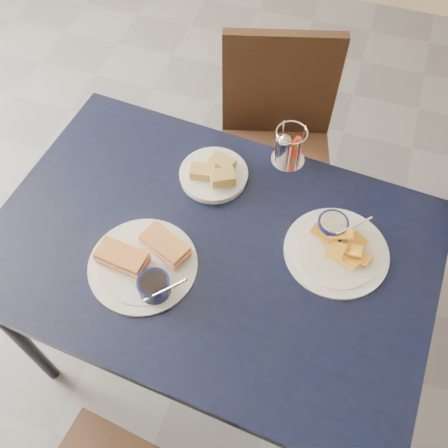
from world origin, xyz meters
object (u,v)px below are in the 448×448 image
(chair_far, at_px, (282,136))
(sandwich_plate, at_px, (145,263))
(dining_table, at_px, (211,255))
(bread_basket, at_px, (214,174))
(condiment_caddy, at_px, (288,148))
(plantain_plate, at_px, (336,244))

(chair_far, relative_size, sandwich_plate, 2.90)
(dining_table, height_order, bread_basket, bread_basket)
(condiment_caddy, bearing_deg, sandwich_plate, -118.80)
(bread_basket, bearing_deg, plantain_plate, -17.60)
(dining_table, height_order, condiment_caddy, condiment_caddy)
(sandwich_plate, relative_size, plantain_plate, 1.06)
(chair_far, relative_size, condiment_caddy, 6.86)
(sandwich_plate, bearing_deg, dining_table, 39.53)
(dining_table, distance_m, condiment_caddy, 0.43)
(chair_far, height_order, plantain_plate, chair_far)
(plantain_plate, height_order, condiment_caddy, condiment_caddy)
(sandwich_plate, bearing_deg, condiment_caddy, 61.20)
(plantain_plate, xyz_separation_m, bread_basket, (-0.42, 0.13, 0.00))
(sandwich_plate, height_order, plantain_plate, same)
(chair_far, relative_size, plantain_plate, 3.06)
(plantain_plate, bearing_deg, chair_far, 116.40)
(chair_far, height_order, sandwich_plate, chair_far)
(plantain_plate, relative_size, condiment_caddy, 2.24)
(bread_basket, relative_size, condiment_caddy, 1.58)
(sandwich_plate, distance_m, condiment_caddy, 0.59)
(dining_table, height_order, sandwich_plate, sandwich_plate)
(sandwich_plate, relative_size, bread_basket, 1.50)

